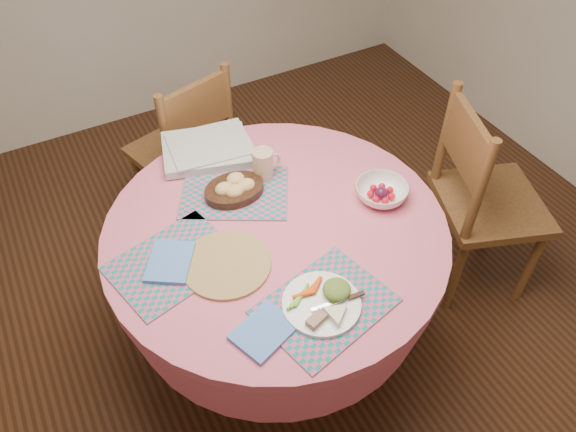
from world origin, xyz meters
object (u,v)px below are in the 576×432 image
dining_table (276,262)px  chair_back (187,148)px  chair_right (481,197)px  latte_mug (264,164)px  bread_bowl (235,188)px  fruit_bowl (381,192)px  wicker_trivet (226,264)px  dinner_plate (325,302)px

dining_table → chair_back: 0.90m
chair_right → chair_back: size_ratio=1.06×
latte_mug → dining_table: bearing=-108.0°
bread_bowl → fruit_bowl: size_ratio=1.01×
wicker_trivet → bread_bowl: bread_bowl is taller
chair_back → fruit_bowl: size_ratio=4.08×
chair_right → chair_back: chair_right is taller
dining_table → chair_right: bearing=-4.2°
dinner_plate → fruit_bowl: (0.44, 0.32, 0.01)m
chair_back → latte_mug: (0.11, -0.64, 0.33)m
fruit_bowl → chair_back: bearing=114.9°
chair_right → dining_table: bearing=105.7°
wicker_trivet → bread_bowl: bearing=60.6°
bread_bowl → fruit_bowl: bearing=-30.3°
chair_right → dinner_plate: bearing=127.1°
chair_right → fruit_bowl: (-0.56, 0.01, 0.26)m
dining_table → fruit_bowl: 0.47m
dining_table → latte_mug: size_ratio=10.45×
latte_mug → fruit_bowl: bearing=-43.8°
wicker_trivet → fruit_bowl: (0.64, 0.02, 0.02)m
wicker_trivet → fruit_bowl: fruit_bowl is taller
chair_right → dinner_plate: (-1.00, -0.31, 0.26)m
dinner_plate → fruit_bowl: size_ratio=1.11×
latte_mug → fruit_bowl: (0.33, -0.32, -0.04)m
wicker_trivet → dinner_plate: (0.20, -0.30, 0.02)m
chair_right → dinner_plate: 1.07m
chair_right → wicker_trivet: 1.22m
dinner_plate → fruit_bowl: 0.55m
dinner_plate → bread_bowl: bearing=93.2°
bread_bowl → wicker_trivet: bearing=-119.4°
chair_right → bread_bowl: chair_right is taller
wicker_trivet → bread_bowl: size_ratio=1.30×
bread_bowl → latte_mug: (0.14, 0.04, 0.03)m
bread_bowl → dining_table: bearing=-75.1°
chair_back → latte_mug: size_ratio=7.84×
chair_right → fruit_bowl: size_ratio=4.33×
chair_back → fruit_bowl: bearing=98.4°
chair_back → latte_mug: 0.73m
chair_right → bread_bowl: (-1.03, 0.29, 0.27)m
chair_right → wicker_trivet: size_ratio=3.29×
wicker_trivet → fruit_bowl: size_ratio=1.32×
fruit_bowl → latte_mug: bearing=136.2°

